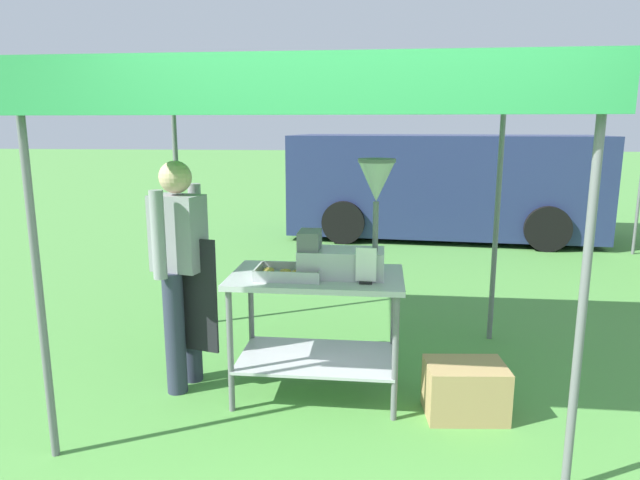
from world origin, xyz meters
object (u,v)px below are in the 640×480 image
Objects in this scene: supply_crate at (465,390)px; vendor at (181,264)px; stall_canopy at (318,86)px; donut_fryer at (349,236)px; van_navy at (443,184)px; donut_cart at (317,307)px; donut_tray at (288,274)px; menu_sign at (366,269)px.

vendor is at bearing 173.91° from supply_crate.
stall_canopy is 0.99m from donut_fryer.
donut_fryer is 0.15× the size of van_navy.
donut_cart is at bearing -1.24° from vendor.
donut_tray is at bearing -132.38° from stall_canopy.
donut_cart is 1.10m from supply_crate.
donut_fryer is 0.48× the size of vendor.
menu_sign is at bearing -9.63° from donut_tray.
donut_tray is 1.36m from supply_crate.
donut_tray is at bearing -104.96° from van_navy.
vendor reaches higher than donut_cart.
donut_cart is 0.23× the size of van_navy.
donut_fryer reaches higher than menu_sign.
menu_sign is at bearing -28.98° from donut_cart.
stall_canopy reaches higher than menu_sign.
vendor is at bearing 178.76° from donut_cart.
vendor is 6.40m from van_navy.
van_navy is at bearing 76.42° from donut_cart.
stall_canopy is at bearing 90.00° from donut_cart.
stall_canopy is at bearing 47.62° from donut_tray.
donut_cart reaches higher than supply_crate.
donut_cart is 0.72× the size of vendor.
donut_cart is (0.00, -0.10, -1.45)m from stall_canopy.
van_navy reaches higher than menu_sign.
stall_canopy is 1.85× the size of vendor.
stall_canopy reaches higher than supply_crate.
donut_cart is 6.14m from van_navy.
vendor is at bearing -111.90° from van_navy.
donut_tray is 0.47m from donut_fryer.
stall_canopy is 5.59× the size of supply_crate.
stall_canopy is 1.23m from donut_tray.
stall_canopy is 6.97× the size of donut_tray.
donut_fryer is 1.19m from vendor.
menu_sign reaches higher than donut_tray.
donut_tray is 1.86× the size of menu_sign.
supply_crate is 6.20m from van_navy.
donut_tray is at bearing 175.68° from supply_crate.
donut_cart is 1.49× the size of donut_fryer.
donut_tray is 0.78m from vendor.
donut_tray is at bearing -168.72° from donut_fryer.
donut_tray is 6.27m from van_navy.
vendor reaches higher than menu_sign.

